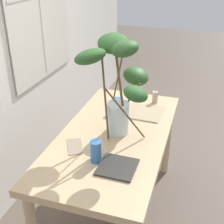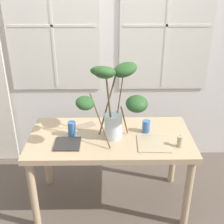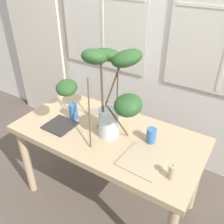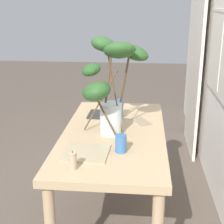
{
  "view_description": "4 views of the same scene",
  "coord_description": "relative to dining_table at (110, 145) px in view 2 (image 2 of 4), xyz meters",
  "views": [
    {
      "loc": [
        -1.72,
        -0.53,
        1.85
      ],
      "look_at": [
        0.07,
        0.04,
        0.87
      ],
      "focal_mm": 48.81,
      "sensor_mm": 36.0,
      "label": 1
    },
    {
      "loc": [
        -0.02,
        -2.21,
        2.08
      ],
      "look_at": [
        0.01,
        -0.01,
        0.99
      ],
      "focal_mm": 46.72,
      "sensor_mm": 36.0,
      "label": 2
    },
    {
      "loc": [
        0.82,
        -1.24,
        1.89
      ],
      "look_at": [
        0.06,
        -0.03,
        0.97
      ],
      "focal_mm": 39.43,
      "sensor_mm": 36.0,
      "label": 3
    },
    {
      "loc": [
        2.23,
        0.2,
        1.65
      ],
      "look_at": [
        0.01,
        -0.01,
        0.9
      ],
      "focal_mm": 54.42,
      "sensor_mm": 36.0,
      "label": 4
    }
  ],
  "objects": [
    {
      "name": "vase_with_branches",
      "position": [
        0.03,
        -0.01,
        0.48
      ],
      "size": [
        0.63,
        0.57,
        0.69
      ],
      "color": "silver",
      "rests_on": "dining_table"
    },
    {
      "name": "back_wall_with_windows",
      "position": [
        -0.0,
        0.89,
        0.74
      ],
      "size": [
        5.67,
        0.14,
        2.77
      ],
      "color": "silver",
      "rests_on": "ground"
    },
    {
      "name": "drinking_glass_blue_left",
      "position": [
        -0.34,
        0.01,
        0.17
      ],
      "size": [
        0.07,
        0.07,
        0.14
      ],
      "primitive_type": "cylinder",
      "color": "#386BAD",
      "rests_on": "dining_table"
    },
    {
      "name": "drinking_glass_blue_right",
      "position": [
        0.32,
        0.07,
        0.15
      ],
      "size": [
        0.07,
        0.07,
        0.11
      ],
      "primitive_type": "cylinder",
      "color": "#386BAD",
      "rests_on": "dining_table"
    },
    {
      "name": "plate_square_right",
      "position": [
        0.36,
        -0.13,
        0.1
      ],
      "size": [
        0.28,
        0.28,
        0.01
      ],
      "primitive_type": "cube",
      "rotation": [
        0.0,
        0.0,
        -0.04
      ],
      "color": "tan",
      "rests_on": "dining_table"
    },
    {
      "name": "napkin_folded",
      "position": [
        -0.24,
        0.19,
        0.1
      ],
      "size": [
        0.21,
        0.17,
        0.0
      ],
      "primitive_type": "cube",
      "rotation": [
        0.0,
        0.0,
        0.49
      ],
      "color": "gray",
      "rests_on": "dining_table"
    },
    {
      "name": "ground",
      "position": [
        0.0,
        0.0,
        -0.65
      ],
      "size": [
        14.0,
        14.0,
        0.0
      ],
      "primitive_type": "plane",
      "color": "brown"
    },
    {
      "name": "dining_table",
      "position": [
        0.0,
        0.0,
        0.0
      ],
      "size": [
        1.44,
        0.72,
        0.75
      ],
      "color": "tan",
      "rests_on": "ground"
    },
    {
      "name": "pillar_candle",
      "position": [
        0.57,
        -0.18,
        0.15
      ],
      "size": [
        0.05,
        0.05,
        0.11
      ],
      "color": "tan",
      "rests_on": "dining_table"
    },
    {
      "name": "plate_square_left",
      "position": [
        -0.36,
        -0.13,
        0.1
      ],
      "size": [
        0.22,
        0.22,
        0.01
      ],
      "primitive_type": "cube",
      "rotation": [
        0.0,
        0.0,
        -0.01
      ],
      "color": "#2D2B28",
      "rests_on": "dining_table"
    }
  ]
}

